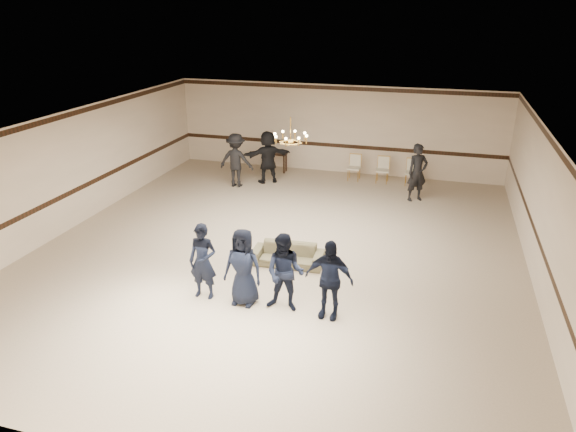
# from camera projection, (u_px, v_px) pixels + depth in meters

# --- Properties ---
(room) EXTENTS (12.01, 14.01, 3.21)m
(room) POSITION_uv_depth(u_px,v_px,m) (279.00, 190.00, 12.83)
(room) COLOR beige
(room) RESTS_ON ground
(chair_rail) EXTENTS (12.00, 0.02, 0.14)m
(chair_rail) POSITION_uv_depth(u_px,v_px,m) (335.00, 145.00, 19.26)
(chair_rail) COLOR black
(chair_rail) RESTS_ON wall_back
(crown_molding) EXTENTS (12.00, 0.02, 0.14)m
(crown_molding) POSITION_uv_depth(u_px,v_px,m) (338.00, 88.00, 18.48)
(crown_molding) COLOR black
(crown_molding) RESTS_ON wall_back
(chandelier) EXTENTS (0.94, 0.94, 0.89)m
(chandelier) POSITION_uv_depth(u_px,v_px,m) (291.00, 130.00, 13.24)
(chandelier) COLOR gold
(chandelier) RESTS_ON ceiling
(boy_a) EXTENTS (0.61, 0.41, 1.66)m
(boy_a) POSITION_uv_depth(u_px,v_px,m) (203.00, 261.00, 10.94)
(boy_a) COLOR black
(boy_a) RESTS_ON floor
(boy_b) EXTENTS (0.83, 0.56, 1.66)m
(boy_b) POSITION_uv_depth(u_px,v_px,m) (243.00, 267.00, 10.70)
(boy_b) COLOR black
(boy_b) RESTS_ON floor
(boy_c) EXTENTS (0.81, 0.63, 1.66)m
(boy_c) POSITION_uv_depth(u_px,v_px,m) (285.00, 273.00, 10.46)
(boy_c) COLOR black
(boy_c) RESTS_ON floor
(boy_d) EXTENTS (1.00, 0.47, 1.66)m
(boy_d) POSITION_uv_depth(u_px,v_px,m) (329.00, 279.00, 10.23)
(boy_d) COLOR black
(boy_d) RESTS_ON floor
(settee) EXTENTS (1.74, 0.76, 0.50)m
(settee) POSITION_uv_depth(u_px,v_px,m) (288.00, 255.00, 12.54)
(settee) COLOR #746B4D
(settee) RESTS_ON floor
(adult_left) EXTENTS (1.19, 0.69, 1.84)m
(adult_left) POSITION_uv_depth(u_px,v_px,m) (236.00, 160.00, 17.73)
(adult_left) COLOR black
(adult_left) RESTS_ON floor
(adult_mid) EXTENTS (1.72, 1.38, 1.84)m
(adult_mid) POSITION_uv_depth(u_px,v_px,m) (268.00, 157.00, 18.11)
(adult_mid) COLOR black
(adult_mid) RESTS_ON floor
(adult_right) EXTENTS (0.80, 0.73, 1.84)m
(adult_right) POSITION_uv_depth(u_px,v_px,m) (417.00, 173.00, 16.42)
(adult_right) COLOR black
(adult_right) RESTS_ON floor
(banquet_chair_left) EXTENTS (0.44, 0.44, 0.90)m
(banquet_chair_left) POSITION_uv_depth(u_px,v_px,m) (354.00, 168.00, 18.51)
(banquet_chair_left) COLOR beige
(banquet_chair_left) RESTS_ON floor
(banquet_chair_mid) EXTENTS (0.47, 0.47, 0.90)m
(banquet_chair_mid) POSITION_uv_depth(u_px,v_px,m) (382.00, 170.00, 18.25)
(banquet_chair_mid) COLOR beige
(banquet_chair_mid) RESTS_ON floor
(banquet_chair_right) EXTENTS (0.44, 0.44, 0.90)m
(banquet_chair_right) POSITION_uv_depth(u_px,v_px,m) (412.00, 173.00, 17.98)
(banquet_chair_right) COLOR beige
(banquet_chair_right) RESTS_ON floor
(console_table) EXTENTS (0.88, 0.43, 0.72)m
(console_table) POSITION_uv_depth(u_px,v_px,m) (275.00, 162.00, 19.50)
(console_table) COLOR #311D10
(console_table) RESTS_ON floor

